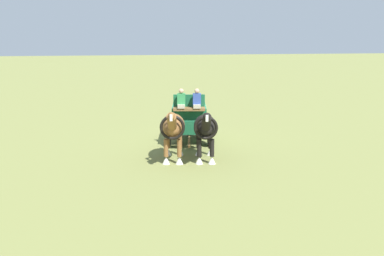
% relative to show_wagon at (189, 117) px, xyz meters
% --- Properties ---
extents(ground_plane, '(220.00, 220.00, 0.00)m').
position_rel_show_wagon_xyz_m(ground_plane, '(-0.16, 0.03, -1.19)').
color(ground_plane, olive).
extents(show_wagon, '(5.71, 2.48, 2.71)m').
position_rel_show_wagon_xyz_m(show_wagon, '(0.00, 0.00, 0.00)').
color(show_wagon, '#195B38').
rests_on(show_wagon, ground).
extents(draft_horse_near, '(2.98, 1.28, 2.20)m').
position_rel_show_wagon_xyz_m(draft_horse_near, '(3.61, -0.06, 0.14)').
color(draft_horse_near, black).
rests_on(draft_horse_near, ground).
extents(draft_horse_off, '(3.04, 1.33, 2.23)m').
position_rel_show_wagon_xyz_m(draft_horse_off, '(3.34, -1.33, 0.17)').
color(draft_horse_off, brown).
rests_on(draft_horse_off, ground).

